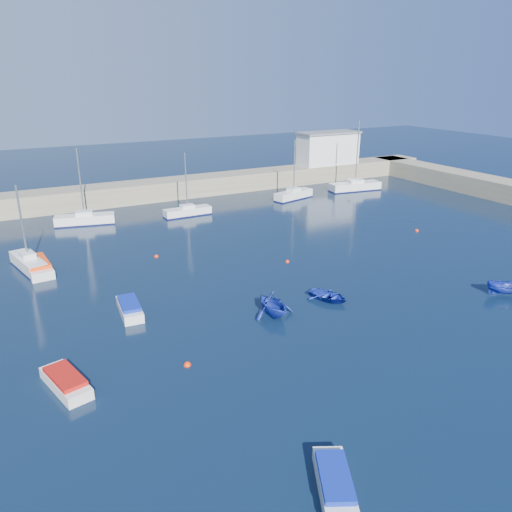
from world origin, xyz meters
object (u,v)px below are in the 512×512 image
sailboat_8 (355,186)px  motorboat_3 (335,483)px  harbor_office (328,149)px  sailboat_3 (28,263)px  sailboat_6 (187,211)px  motorboat_1 (130,308)px  dinghy_center (328,296)px  sailboat_5 (85,219)px  dinghy_left (273,304)px  sailboat_7 (294,195)px  dinghy_right (507,288)px  motorboat_0 (66,382)px  motorboat_2 (37,266)px

sailboat_8 → motorboat_3: size_ratio=2.54×
harbor_office → sailboat_3: 52.85m
sailboat_6 → motorboat_1: size_ratio=1.92×
harbor_office → sailboat_3: size_ratio=1.28×
sailboat_8 → dinghy_center: bearing=146.1°
sailboat_5 → dinghy_left: 32.10m
sailboat_7 → dinghy_left: size_ratio=2.36×
sailboat_6 → motorboat_1: bearing=149.1°
sailboat_6 → motorboat_1: (-13.53, -23.75, -0.10)m
sailboat_3 → motorboat_3: bearing=-87.9°
harbor_office → dinghy_center: (-27.97, -39.29, -4.76)m
motorboat_1 → motorboat_3: 21.16m
sailboat_6 → sailboat_7: (16.52, 1.27, 0.09)m
harbor_office → sailboat_8: bearing=-97.0°
sailboat_3 → motorboat_3: 35.32m
sailboat_7 → dinghy_center: 33.82m
motorboat_3 → dinghy_center: motorboat_3 is taller
sailboat_8 → sailboat_5: bearing=97.0°
sailboat_5 → dinghy_center: 33.51m
sailboat_6 → sailboat_8: (27.82, 1.62, 0.12)m
sailboat_8 → dinghy_left: (-32.08, -30.64, 0.25)m
sailboat_6 → dinghy_right: bearing=-159.0°
harbor_office → motorboat_0: bearing=-138.9°
motorboat_3 → dinghy_right: 26.34m
motorboat_1 → motorboat_2: (-5.18, 12.25, 0.07)m
dinghy_center → dinghy_left: 5.24m
motorboat_3 → dinghy_left: bearing=95.7°
sailboat_5 → motorboat_3: size_ratio=2.17×
sailboat_7 → motorboat_0: 48.41m
sailboat_5 → motorboat_1: 25.90m
sailboat_5 → sailboat_8: bearing=-77.7°
sailboat_6 → dinghy_right: (14.22, -34.75, 0.06)m
sailboat_7 → motorboat_3: bearing=134.9°
sailboat_3 → motorboat_3: sailboat_3 is taller
motorboat_2 → motorboat_3: 34.23m
sailboat_3 → sailboat_6: (19.34, 10.54, -0.09)m
sailboat_5 → dinghy_right: 45.30m
motorboat_1 → dinghy_right: (27.76, -11.00, 0.16)m
harbor_office → motorboat_0: size_ratio=2.29×
motorboat_1 → motorboat_2: motorboat_2 is taller
sailboat_5 → dinghy_right: size_ratio=2.78×
harbor_office → motorboat_2: 52.68m
motorboat_0 → motorboat_2: 19.92m
sailboat_3 → motorboat_0: bearing=-102.5°
sailboat_5 → sailboat_8: 39.94m
harbor_office → sailboat_3: (-48.26, -21.08, -4.45)m
sailboat_6 → sailboat_8: 27.87m
dinghy_left → sailboat_5: bearing=101.2°
motorboat_2 → sailboat_5: bearing=59.2°
sailboat_5 → sailboat_8: sailboat_8 is taller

